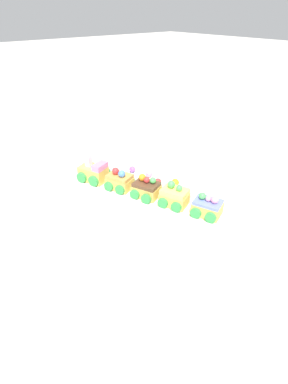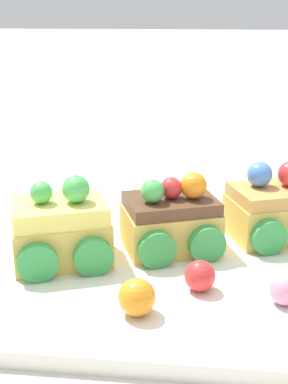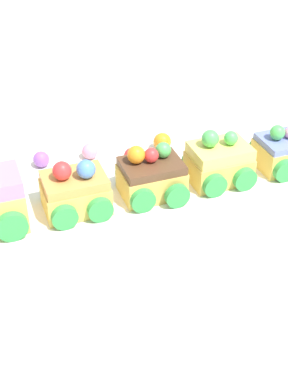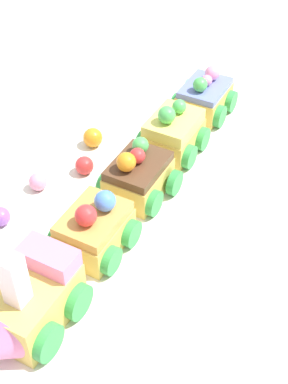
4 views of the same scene
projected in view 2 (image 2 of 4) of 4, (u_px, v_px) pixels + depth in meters
The scene contains 8 objects.
ground_plane at pixel (183, 247), 0.48m from camera, with size 10.00×10.00×0.00m, color beige.
display_board at pixel (183, 241), 0.48m from camera, with size 0.81×0.37×0.01m, color white.
cake_car_caramel at pixel (274, 210), 0.46m from camera, with size 0.09×0.09×0.07m.
cake_car_chocolate at pixel (171, 221), 0.44m from camera, with size 0.09×0.09×0.07m.
cake_car_lemon at pixel (61, 230), 0.42m from camera, with size 0.09×0.09×0.07m.
gumball_orange at pixel (137, 297), 0.35m from camera, with size 0.02×0.02×0.02m, color orange.
gumball_red at pixel (200, 276), 0.38m from camera, with size 0.02×0.02×0.02m, color red.
gumball_pink at pixel (285, 289), 0.36m from camera, with size 0.02×0.02×0.02m, color pink.
Camera 2 is at (0.01, -0.44, 0.20)m, focal length 50.00 mm.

